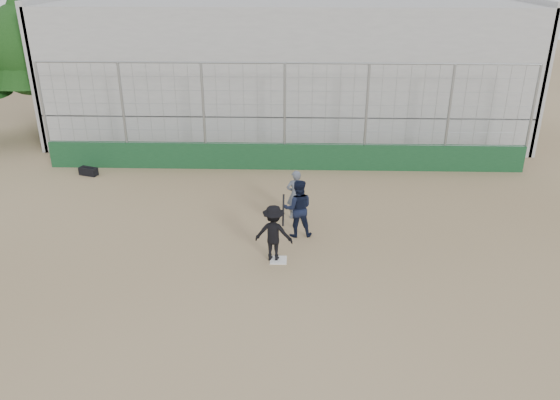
{
  "coord_description": "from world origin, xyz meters",
  "views": [
    {
      "loc": [
        0.43,
        -12.65,
        7.35
      ],
      "look_at": [
        0.0,
        1.4,
        1.15
      ],
      "focal_mm": 35.0,
      "sensor_mm": 36.0,
      "label": 1
    }
  ],
  "objects_px": {
    "umpire": "(295,197)",
    "catcher_crouched": "(298,218)",
    "equipment_bag": "(88,171)",
    "batter_at_plate": "(274,233)"
  },
  "relations": [
    {
      "from": "batter_at_plate",
      "to": "catcher_crouched",
      "type": "bearing_deg",
      "value": 64.85
    },
    {
      "from": "batter_at_plate",
      "to": "umpire",
      "type": "bearing_deg",
      "value": 77.74
    },
    {
      "from": "batter_at_plate",
      "to": "equipment_bag",
      "type": "height_order",
      "value": "batter_at_plate"
    },
    {
      "from": "batter_at_plate",
      "to": "umpire",
      "type": "height_order",
      "value": "batter_at_plate"
    },
    {
      "from": "catcher_crouched",
      "to": "batter_at_plate",
      "type": "bearing_deg",
      "value": -115.15
    },
    {
      "from": "equipment_bag",
      "to": "umpire",
      "type": "bearing_deg",
      "value": -23.96
    },
    {
      "from": "umpire",
      "to": "catcher_crouched",
      "type": "bearing_deg",
      "value": 81.42
    },
    {
      "from": "umpire",
      "to": "equipment_bag",
      "type": "relative_size",
      "value": 1.88
    },
    {
      "from": "catcher_crouched",
      "to": "equipment_bag",
      "type": "distance_m",
      "value": 9.09
    },
    {
      "from": "umpire",
      "to": "equipment_bag",
      "type": "xyz_separation_m",
      "value": [
        -7.72,
        3.43,
        -0.55
      ]
    }
  ]
}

